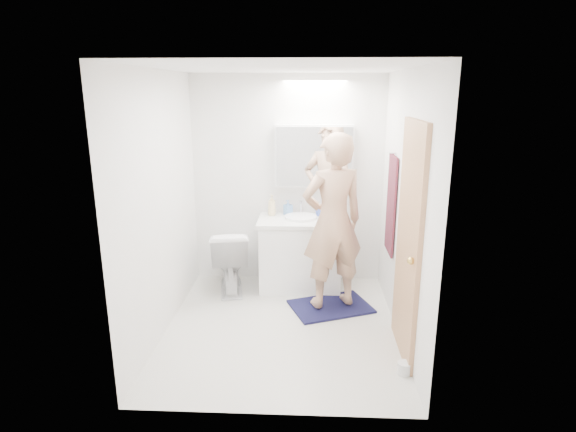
# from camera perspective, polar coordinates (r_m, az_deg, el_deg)

# --- Properties ---
(floor) EXTENTS (2.50, 2.50, 0.00)m
(floor) POSITION_cam_1_polar(r_m,az_deg,el_deg) (4.63, -0.79, -13.48)
(floor) COLOR silver
(floor) RESTS_ON ground
(ceiling) EXTENTS (2.50, 2.50, 0.00)m
(ceiling) POSITION_cam_1_polar(r_m,az_deg,el_deg) (4.06, -0.92, 17.75)
(ceiling) COLOR white
(ceiling) RESTS_ON floor
(wall_back) EXTENTS (2.50, 0.00, 2.50)m
(wall_back) POSITION_cam_1_polar(r_m,az_deg,el_deg) (5.40, -0.03, 4.34)
(wall_back) COLOR white
(wall_back) RESTS_ON floor
(wall_front) EXTENTS (2.50, 0.00, 2.50)m
(wall_front) POSITION_cam_1_polar(r_m,az_deg,el_deg) (2.99, -2.33, -4.79)
(wall_front) COLOR white
(wall_front) RESTS_ON floor
(wall_left) EXTENTS (0.00, 2.50, 2.50)m
(wall_left) POSITION_cam_1_polar(r_m,az_deg,el_deg) (4.39, -15.34, 1.22)
(wall_left) COLOR white
(wall_left) RESTS_ON floor
(wall_right) EXTENTS (0.00, 2.50, 2.50)m
(wall_right) POSITION_cam_1_polar(r_m,az_deg,el_deg) (4.26, 14.09, 0.88)
(wall_right) COLOR white
(wall_right) RESTS_ON floor
(vanity_cabinet) EXTENTS (0.90, 0.55, 0.78)m
(vanity_cabinet) POSITION_cam_1_polar(r_m,az_deg,el_deg) (5.34, 1.52, -4.83)
(vanity_cabinet) COLOR white
(vanity_cabinet) RESTS_ON floor
(countertop) EXTENTS (0.95, 0.58, 0.04)m
(countertop) POSITION_cam_1_polar(r_m,az_deg,el_deg) (5.21, 1.55, -0.60)
(countertop) COLOR white
(countertop) RESTS_ON vanity_cabinet
(sink_basin) EXTENTS (0.36, 0.36, 0.03)m
(sink_basin) POSITION_cam_1_polar(r_m,az_deg,el_deg) (5.23, 1.56, -0.14)
(sink_basin) COLOR white
(sink_basin) RESTS_ON countertop
(faucet) EXTENTS (0.02, 0.02, 0.16)m
(faucet) POSITION_cam_1_polar(r_m,az_deg,el_deg) (5.40, 1.61, 1.06)
(faucet) COLOR silver
(faucet) RESTS_ON countertop
(medicine_cabinet) EXTENTS (0.88, 0.14, 0.70)m
(medicine_cabinet) POSITION_cam_1_polar(r_m,az_deg,el_deg) (5.27, 3.22, 7.35)
(medicine_cabinet) COLOR white
(medicine_cabinet) RESTS_ON wall_back
(mirror_panel) EXTENTS (0.84, 0.01, 0.66)m
(mirror_panel) POSITION_cam_1_polar(r_m,az_deg,el_deg) (5.20, 3.22, 7.24)
(mirror_panel) COLOR silver
(mirror_panel) RESTS_ON medicine_cabinet
(toilet) EXTENTS (0.53, 0.78, 0.73)m
(toilet) POSITION_cam_1_polar(r_m,az_deg,el_deg) (5.31, -7.17, -5.32)
(toilet) COLOR white
(toilet) RESTS_ON floor
(bath_rug) EXTENTS (0.95, 0.80, 0.02)m
(bath_rug) POSITION_cam_1_polar(r_m,az_deg,el_deg) (5.01, 5.25, -10.99)
(bath_rug) COLOR #121639
(bath_rug) RESTS_ON floor
(person) EXTENTS (0.76, 0.64, 1.79)m
(person) POSITION_cam_1_polar(r_m,az_deg,el_deg) (4.68, 5.52, -0.72)
(person) COLOR tan
(person) RESTS_ON bath_rug
(door) EXTENTS (0.04, 0.80, 2.00)m
(door) POSITION_cam_1_polar(r_m,az_deg,el_deg) (3.98, 14.58, -3.16)
(door) COLOR tan
(door) RESTS_ON wall_right
(door_knob) EXTENTS (0.06, 0.06, 0.06)m
(door_knob) POSITION_cam_1_polar(r_m,az_deg,el_deg) (3.71, 14.83, -5.35)
(door_knob) COLOR gold
(door_knob) RESTS_ON door
(towel) EXTENTS (0.02, 0.42, 1.00)m
(towel) POSITION_cam_1_polar(r_m,az_deg,el_deg) (4.80, 12.52, 1.36)
(towel) COLOR #111B36
(towel) RESTS_ON wall_right
(towel_hook) EXTENTS (0.07, 0.02, 0.02)m
(towel_hook) POSITION_cam_1_polar(r_m,az_deg,el_deg) (4.71, 12.73, 7.52)
(towel_hook) COLOR silver
(towel_hook) RESTS_ON wall_right
(soap_bottle_a) EXTENTS (0.13, 0.13, 0.24)m
(soap_bottle_a) POSITION_cam_1_polar(r_m,az_deg,el_deg) (5.34, -2.00, 1.34)
(soap_bottle_a) COLOR beige
(soap_bottle_a) RESTS_ON countertop
(soap_bottle_b) EXTENTS (0.11, 0.11, 0.18)m
(soap_bottle_b) POSITION_cam_1_polar(r_m,az_deg,el_deg) (5.36, 0.00, 1.06)
(soap_bottle_b) COLOR #6192D0
(soap_bottle_b) RESTS_ON countertop
(toothbrush_cup) EXTENTS (0.13, 0.13, 0.09)m
(toothbrush_cup) POSITION_cam_1_polar(r_m,az_deg,el_deg) (5.35, 3.82, 0.53)
(toothbrush_cup) COLOR #4560D0
(toothbrush_cup) RESTS_ON countertop
(toilet_paper_roll) EXTENTS (0.11, 0.11, 0.10)m
(toilet_paper_roll) POSITION_cam_1_polar(r_m,az_deg,el_deg) (4.06, 14.05, -17.65)
(toilet_paper_roll) COLOR silver
(toilet_paper_roll) RESTS_ON floor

